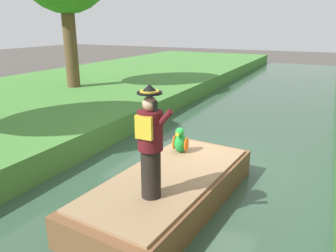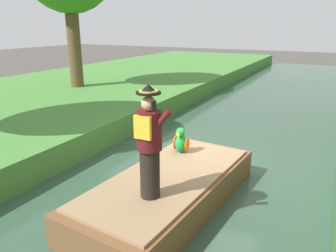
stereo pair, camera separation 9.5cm
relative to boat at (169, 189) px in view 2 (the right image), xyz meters
name	(u,v)px [view 2 (the right image)]	position (x,y,z in m)	size (l,w,h in m)	color
ground_plane	(203,172)	(0.00, 1.80, -0.40)	(80.00, 80.00, 0.00)	#4C4742
canal_water	(203,170)	(0.00, 1.80, -0.35)	(5.71, 48.00, 0.10)	#33513D
boat	(169,189)	(0.00, 0.00, 0.00)	(2.14, 4.33, 0.61)	brown
person_pirate	(149,143)	(0.09, -0.85, 1.23)	(0.61, 0.42, 1.85)	black
parrot_plush	(181,142)	(-0.29, 1.14, 0.55)	(0.36, 0.35, 0.57)	green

